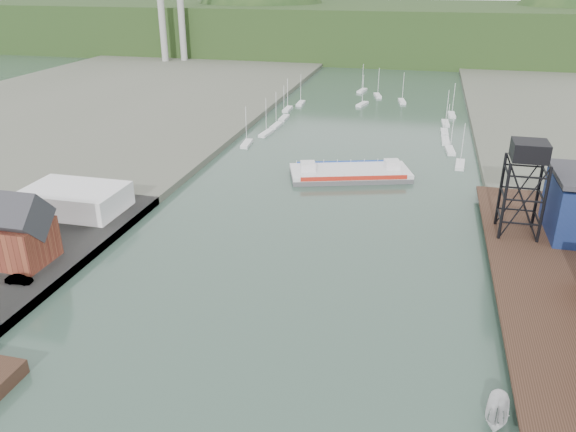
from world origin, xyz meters
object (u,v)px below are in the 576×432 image
at_px(lift_tower, 529,157).
at_px(motorboat, 497,414).
at_px(harbor_building, 9,234).
at_px(chain_ferry, 350,173).

distance_m(lift_tower, motorboat, 47.31).
xyz_separation_m(harbor_building, chain_ferry, (44.97, 54.96, -4.99)).
relative_size(harbor_building, motorboat, 2.00).
bearing_deg(lift_tower, harbor_building, -160.02).
relative_size(harbor_building, lift_tower, 0.76).
relative_size(lift_tower, chain_ferry, 0.56).
bearing_deg(harbor_building, motorboat, -13.24).
bearing_deg(harbor_building, chain_ferry, 50.71).
bearing_deg(chain_ferry, harbor_building, -146.99).
bearing_deg(chain_ferry, motorboat, -88.24).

